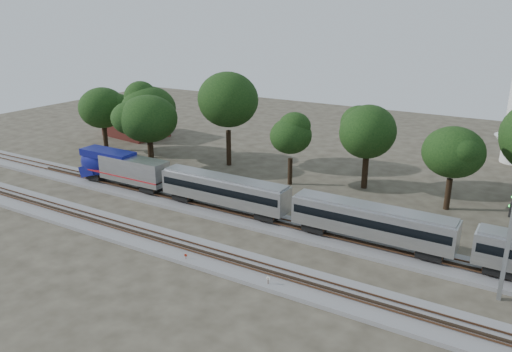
# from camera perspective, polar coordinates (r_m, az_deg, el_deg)

# --- Properties ---
(ground) EXTENTS (160.00, 160.00, 0.00)m
(ground) POSITION_cam_1_polar(r_m,az_deg,el_deg) (54.05, -6.02, -6.66)
(ground) COLOR #383328
(ground) RESTS_ON ground
(track_far) EXTENTS (160.00, 5.00, 0.73)m
(track_far) POSITION_cam_1_polar(r_m,az_deg,el_deg) (58.43, -2.50, -4.37)
(track_far) COLOR slate
(track_far) RESTS_ON ground
(track_near) EXTENTS (160.00, 5.00, 0.73)m
(track_near) POSITION_cam_1_polar(r_m,az_deg,el_deg) (51.17, -8.74, -8.04)
(track_near) COLOR slate
(track_near) RESTS_ON ground
(train) EXTENTS (102.89, 2.93, 4.32)m
(train) POSITION_cam_1_polar(r_m,az_deg,el_deg) (49.17, 23.06, -6.84)
(train) COLOR silver
(train) RESTS_ON ground
(switch_stand_red) EXTENTS (0.28, 0.12, 0.89)m
(switch_stand_red) POSITION_cam_1_polar(r_m,az_deg,el_deg) (48.38, -8.03, -9.15)
(switch_stand_red) COLOR #512D19
(switch_stand_red) RESTS_ON ground
(switch_stand_white) EXTENTS (0.36, 0.07, 1.12)m
(switch_stand_white) POSITION_cam_1_polar(r_m,az_deg,el_deg) (43.83, 1.39, -11.86)
(switch_stand_white) COLOR #512D19
(switch_stand_white) RESTS_ON ground
(switch_lever) EXTENTS (0.58, 0.47, 0.30)m
(switch_lever) POSITION_cam_1_polar(r_m,az_deg,el_deg) (46.15, -2.82, -11.01)
(switch_lever) COLOR #512D19
(switch_lever) RESTS_ON ground
(brick_building) EXTENTS (12.14, 9.32, 5.38)m
(brick_building) POSITION_cam_1_polar(r_m,az_deg,el_deg) (97.98, -13.61, 6.03)
(brick_building) COLOR maroon
(brick_building) RESTS_ON ground
(tree_0) EXTENTS (7.44, 7.44, 10.48)m
(tree_0) POSITION_cam_1_polar(r_m,az_deg,el_deg) (88.18, -17.14, 7.45)
(tree_0) COLOR black
(tree_0) RESTS_ON ground
(tree_1) EXTENTS (8.10, 8.10, 11.42)m
(tree_1) POSITION_cam_1_polar(r_m,az_deg,el_deg) (81.28, -12.16, 7.45)
(tree_1) COLOR black
(tree_1) RESTS_ON ground
(tree_2) EXTENTS (7.82, 7.82, 11.02)m
(tree_2) POSITION_cam_1_polar(r_m,az_deg,el_deg) (75.41, -12.24, 6.40)
(tree_2) COLOR black
(tree_2) RESTS_ON ground
(tree_3) EXTENTS (10.34, 10.34, 14.57)m
(tree_3) POSITION_cam_1_polar(r_m,az_deg,el_deg) (75.30, -3.23, 8.69)
(tree_3) COLOR black
(tree_3) RESTS_ON ground
(tree_4) EXTENTS (6.97, 6.97, 9.83)m
(tree_4) POSITION_cam_1_polar(r_m,az_deg,el_deg) (67.16, 4.00, 4.59)
(tree_4) COLOR black
(tree_4) RESTS_ON ground
(tree_5) EXTENTS (7.91, 7.91, 11.15)m
(tree_5) POSITION_cam_1_polar(r_m,az_deg,el_deg) (66.93, 12.66, 4.95)
(tree_5) COLOR black
(tree_5) RESTS_ON ground
(tree_6) EXTENTS (7.24, 7.24, 10.21)m
(tree_6) POSITION_cam_1_polar(r_m,az_deg,el_deg) (62.48, 21.62, 2.53)
(tree_6) COLOR black
(tree_6) RESTS_ON ground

